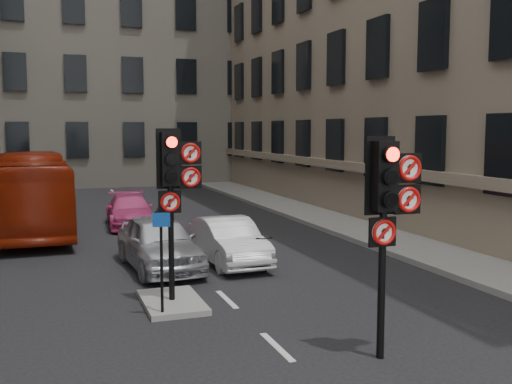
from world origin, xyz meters
TOP-DOWN VIEW (x-y plane):
  - pavement_right at (7.20, 12.00)m, footprint 3.00×50.00m
  - centre_island at (-1.20, 5.00)m, footprint 1.20×2.00m
  - building_far at (0.00, 38.00)m, footprint 30.00×14.00m
  - signal_near at (1.49, 0.99)m, footprint 0.91×0.40m
  - signal_far at (-1.11, 4.99)m, footprint 0.91×0.40m
  - car_silver at (-0.87, 8.34)m, footprint 1.97×4.27m
  - car_white at (1.04, 8.36)m, footprint 1.45×3.81m
  - car_pink at (-0.69, 15.64)m, footprint 1.85×4.15m
  - bus_red at (-4.16, 15.90)m, footprint 2.65×10.17m
  - motorcycle at (1.71, 7.56)m, footprint 0.60×1.58m
  - motorcyclist at (-0.47, 9.58)m, footprint 0.83×0.68m
  - info_sign at (-1.55, 4.18)m, footprint 0.34×0.13m

SIDE VIEW (x-z plane):
  - centre_island at x=-1.20m, z-range 0.00..0.12m
  - pavement_right at x=7.20m, z-range 0.00..0.16m
  - motorcycle at x=1.71m, z-range 0.00..0.93m
  - car_pink at x=-0.69m, z-range 0.00..1.18m
  - car_white at x=1.04m, z-range 0.00..1.24m
  - car_silver at x=-0.87m, z-range 0.00..1.42m
  - motorcyclist at x=-0.47m, z-range 0.00..1.96m
  - info_sign at x=-1.55m, z-range 0.41..2.37m
  - bus_red at x=-4.16m, z-range 0.00..2.82m
  - signal_near at x=1.49m, z-range 0.79..4.37m
  - signal_far at x=-1.11m, z-range 0.91..4.49m
  - building_far at x=0.00m, z-range 0.00..20.00m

